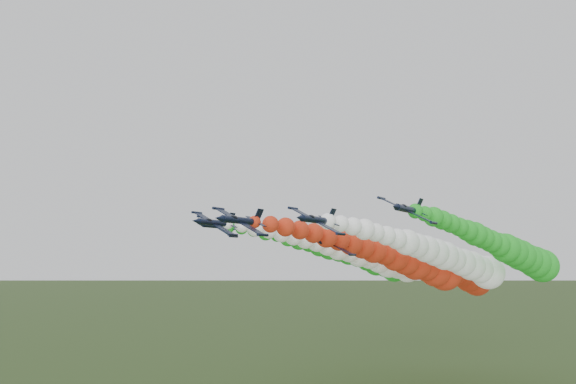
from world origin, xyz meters
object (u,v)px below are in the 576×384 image
object	(u,v)px
jet_inner_left	(366,257)
jet_outer_left	(357,257)
jet_outer_right	(516,253)
jet_inner_right	(453,259)
jet_lead	(408,261)
jet_trail	(447,271)

from	to	relation	value
jet_inner_left	jet_outer_left	xyz separation A→B (m)	(-7.83, 11.07, 0.20)
jet_outer_right	jet_outer_left	bearing A→B (deg)	176.69
jet_inner_right	jet_inner_left	bearing A→B (deg)	177.22
jet_lead	jet_trail	size ratio (longest dim) A/B	1.00
jet_outer_left	jet_inner_right	bearing A→B (deg)	-22.37
jet_lead	jet_outer_right	bearing A→B (deg)	39.56
jet_trail	jet_inner_left	bearing A→B (deg)	-125.48
jet_lead	jet_inner_left	bearing A→B (deg)	151.36
jet_lead	jet_outer_left	xyz separation A→B (m)	(-21.33, 18.44, 1.38)
jet_inner_left	jet_trail	distance (m)	24.15
jet_inner_right	jet_trail	distance (m)	22.09
jet_outer_left	jet_outer_right	distance (m)	40.86
jet_inner_left	jet_outer_right	xyz separation A→B (m)	(32.96, 8.71, 0.69)
jet_inner_right	jet_trail	bearing A→B (deg)	110.67
jet_inner_left	jet_outer_right	bearing A→B (deg)	14.80
jet_lead	jet_outer_right	world-z (taller)	jet_outer_right
jet_outer_left	jet_trail	xyz separation A→B (m)	(21.70, 8.38, -3.73)
jet_inner_left	jet_trail	bearing A→B (deg)	54.52
jet_lead	jet_inner_right	xyz separation A→B (m)	(8.10, 6.32, 0.46)
jet_inner_right	jet_outer_right	world-z (taller)	jet_outer_right
jet_lead	jet_inner_left	xyz separation A→B (m)	(-13.50, 7.37, 1.18)
jet_outer_left	jet_outer_right	world-z (taller)	jet_outer_right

